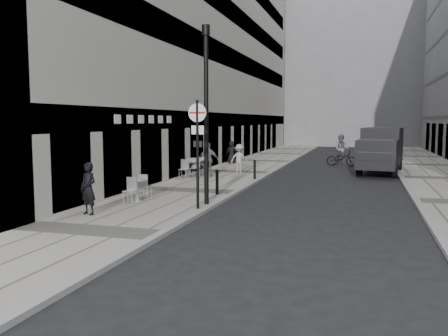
{
  "coord_description": "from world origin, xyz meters",
  "views": [
    {
      "loc": [
        5.05,
        -8.27,
        3.05
      ],
      "look_at": [
        0.41,
        7.47,
        1.4
      ],
      "focal_mm": 38.0,
      "sensor_mm": 36.0,
      "label": 1
    }
  ],
  "objects_px": {
    "walking_man": "(88,189)",
    "panel_van": "(381,148)",
    "sign_post": "(197,140)",
    "cyclist": "(342,154)",
    "lamppost": "(206,106)"
  },
  "relations": [
    {
      "from": "panel_van",
      "to": "cyclist",
      "type": "height_order",
      "value": "panel_van"
    },
    {
      "from": "walking_man",
      "to": "panel_van",
      "type": "relative_size",
      "value": 0.28
    },
    {
      "from": "lamppost",
      "to": "cyclist",
      "type": "distance_m",
      "value": 17.63
    },
    {
      "from": "walking_man",
      "to": "lamppost",
      "type": "distance_m",
      "value": 4.83
    },
    {
      "from": "lamppost",
      "to": "cyclist",
      "type": "bearing_deg",
      "value": 77.23
    },
    {
      "from": "panel_van",
      "to": "sign_post",
      "type": "bearing_deg",
      "value": -106.63
    },
    {
      "from": "panel_van",
      "to": "cyclist",
      "type": "relative_size",
      "value": 2.75
    },
    {
      "from": "sign_post",
      "to": "cyclist",
      "type": "relative_size",
      "value": 1.7
    },
    {
      "from": "sign_post",
      "to": "panel_van",
      "type": "height_order",
      "value": "sign_post"
    },
    {
      "from": "cyclist",
      "to": "lamppost",
      "type": "bearing_deg",
      "value": -95.67
    },
    {
      "from": "walking_man",
      "to": "panel_van",
      "type": "bearing_deg",
      "value": 76.02
    },
    {
      "from": "walking_man",
      "to": "lamppost",
      "type": "relative_size",
      "value": 0.27
    },
    {
      "from": "walking_man",
      "to": "cyclist",
      "type": "distance_m",
      "value": 20.94
    },
    {
      "from": "walking_man",
      "to": "panel_van",
      "type": "xyz_separation_m",
      "value": [
        9.15,
        15.77,
        0.54
      ]
    },
    {
      "from": "sign_post",
      "to": "panel_van",
      "type": "distance_m",
      "value": 15.22
    }
  ]
}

